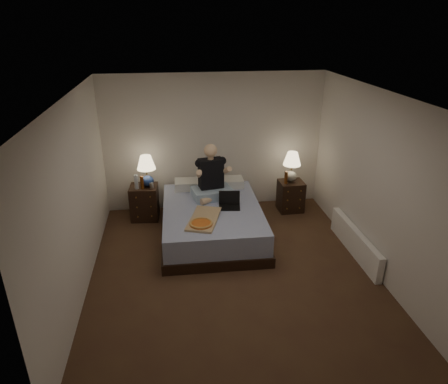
{
  "coord_description": "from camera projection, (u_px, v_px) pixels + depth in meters",
  "views": [
    {
      "loc": [
        -0.78,
        -4.75,
        3.35
      ],
      "look_at": [
        0.0,
        0.9,
        0.85
      ],
      "focal_mm": 32.0,
      "sensor_mm": 36.0,
      "label": 1
    }
  ],
  "objects": [
    {
      "name": "wall_left",
      "position": [
        76.0,
        200.0,
        5.0
      ],
      "size": [
        0.0,
        4.5,
        2.5
      ],
      "primitive_type": "cube",
      "rotation": [
        1.57,
        0.0,
        1.57
      ],
      "color": "silver",
      "rests_on": "ground"
    },
    {
      "name": "person",
      "position": [
        212.0,
        172.0,
        6.65
      ],
      "size": [
        0.74,
        0.63,
        0.93
      ],
      "primitive_type": null,
      "rotation": [
        0.0,
        0.0,
        0.18
      ],
      "color": "black",
      "rests_on": "bed"
    },
    {
      "name": "bed",
      "position": [
        212.0,
        221.0,
        6.59
      ],
      "size": [
        1.61,
        2.12,
        0.52
      ],
      "primitive_type": "cube",
      "rotation": [
        0.0,
        0.0,
        -0.02
      ],
      "color": "#5668AC",
      "rests_on": "floor"
    },
    {
      "name": "radiator",
      "position": [
        355.0,
        242.0,
        6.1
      ],
      "size": [
        0.1,
        1.6,
        0.4
      ],
      "primitive_type": "cube",
      "color": "white",
      "rests_on": "floor"
    },
    {
      "name": "wall_right",
      "position": [
        376.0,
        184.0,
        5.5
      ],
      "size": [
        0.0,
        4.5,
        2.5
      ],
      "primitive_type": "cube",
      "rotation": [
        1.57,
        0.0,
        -1.57
      ],
      "color": "silver",
      "rests_on": "ground"
    },
    {
      "name": "nightstand_left",
      "position": [
        145.0,
        202.0,
        7.15
      ],
      "size": [
        0.51,
        0.46,
        0.62
      ],
      "primitive_type": "cube",
      "rotation": [
        0.0,
        0.0,
        -0.07
      ],
      "color": "black",
      "rests_on": "floor"
    },
    {
      "name": "soda_can",
      "position": [
        151.0,
        185.0,
        6.94
      ],
      "size": [
        0.07,
        0.07,
        0.1
      ],
      "primitive_type": "cylinder",
      "color": "#A7A7A3",
      "rests_on": "nightstand_left"
    },
    {
      "name": "beer_bottle_right",
      "position": [
        286.0,
        178.0,
        7.22
      ],
      "size": [
        0.06,
        0.06,
        0.23
      ],
      "primitive_type": "cylinder",
      "color": "#56290C",
      "rests_on": "nightstand_right"
    },
    {
      "name": "ceiling",
      "position": [
        234.0,
        95.0,
        4.75
      ],
      "size": [
        4.0,
        4.5,
        0.0
      ],
      "primitive_type": "cube",
      "rotation": [
        3.14,
        0.0,
        0.0
      ],
      "color": "white",
      "rests_on": "ground"
    },
    {
      "name": "lamp_left",
      "position": [
        147.0,
        171.0,
        6.93
      ],
      "size": [
        0.35,
        0.35,
        0.56
      ],
      "primitive_type": null,
      "rotation": [
        0.0,
        0.0,
        0.1
      ],
      "color": "navy",
      "rests_on": "nightstand_left"
    },
    {
      "name": "beer_bottle_left",
      "position": [
        142.0,
        183.0,
        6.88
      ],
      "size": [
        0.06,
        0.06,
        0.23
      ],
      "primitive_type": "cylinder",
      "color": "#612F0D",
      "rests_on": "nightstand_left"
    },
    {
      "name": "floor",
      "position": [
        233.0,
        271.0,
        5.75
      ],
      "size": [
        4.0,
        4.5,
        0.0
      ],
      "primitive_type": "cube",
      "color": "brown",
      "rests_on": "ground"
    },
    {
      "name": "water_bottle",
      "position": [
        136.0,
        182.0,
        6.88
      ],
      "size": [
        0.07,
        0.07,
        0.25
      ],
      "primitive_type": "cylinder",
      "color": "silver",
      "rests_on": "nightstand_left"
    },
    {
      "name": "lamp_right",
      "position": [
        292.0,
        167.0,
        7.26
      ],
      "size": [
        0.4,
        0.4,
        0.56
      ],
      "primitive_type": null,
      "rotation": [
        0.0,
        0.0,
        0.3
      ],
      "color": "gray",
      "rests_on": "nightstand_right"
    },
    {
      "name": "wall_front",
      "position": [
        277.0,
        302.0,
        3.21
      ],
      "size": [
        4.0,
        0.0,
        2.5
      ],
      "primitive_type": "cube",
      "rotation": [
        -1.57,
        0.0,
        0.0
      ],
      "color": "silver",
      "rests_on": "ground"
    },
    {
      "name": "laptop",
      "position": [
        229.0,
        201.0,
        6.41
      ],
      "size": [
        0.37,
        0.32,
        0.24
      ],
      "primitive_type": null,
      "rotation": [
        0.0,
        0.0,
        -0.13
      ],
      "color": "black",
      "rests_on": "bed"
    },
    {
      "name": "nightstand_right",
      "position": [
        291.0,
        196.0,
        7.46
      ],
      "size": [
        0.45,
        0.41,
        0.57
      ],
      "primitive_type": "cube",
      "rotation": [
        0.0,
        0.0,
        0.03
      ],
      "color": "black",
      "rests_on": "floor"
    },
    {
      "name": "wall_back",
      "position": [
        214.0,
        143.0,
        7.29
      ],
      "size": [
        4.0,
        0.0,
        2.5
      ],
      "primitive_type": "cube",
      "rotation": [
        1.57,
        0.0,
        0.0
      ],
      "color": "silver",
      "rests_on": "ground"
    },
    {
      "name": "pizza_box",
      "position": [
        201.0,
        224.0,
        5.87
      ],
      "size": [
        0.62,
        0.85,
        0.08
      ],
      "primitive_type": null,
      "rotation": [
        0.0,
        0.0,
        -0.32
      ],
      "color": "tan",
      "rests_on": "bed"
    }
  ]
}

